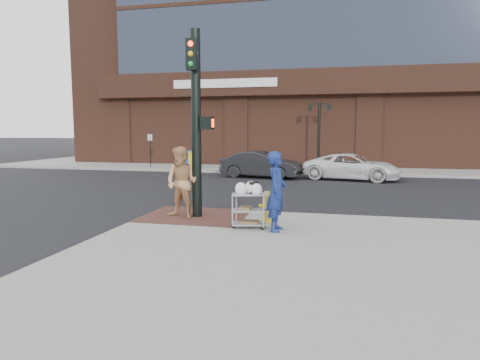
% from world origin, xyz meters
% --- Properties ---
extents(ground, '(220.00, 220.00, 0.00)m').
position_xyz_m(ground, '(0.00, 0.00, 0.00)').
color(ground, black).
rests_on(ground, ground).
extents(sidewalk_far, '(65.00, 36.00, 0.15)m').
position_xyz_m(sidewalk_far, '(12.50, 32.00, 0.07)').
color(sidewalk_far, gray).
rests_on(sidewalk_far, ground).
extents(brick_curb_ramp, '(2.80, 2.40, 0.01)m').
position_xyz_m(brick_curb_ramp, '(-0.60, 0.90, 0.16)').
color(brick_curb_ramp, '#4C2D23').
rests_on(brick_curb_ramp, sidewalk_near).
extents(lamp_post, '(1.32, 0.22, 4.00)m').
position_xyz_m(lamp_post, '(2.00, 16.00, 2.62)').
color(lamp_post, black).
rests_on(lamp_post, sidewalk_far).
extents(parking_sign, '(0.05, 0.05, 2.20)m').
position_xyz_m(parking_sign, '(-8.50, 15.00, 1.25)').
color(parking_sign, black).
rests_on(parking_sign, sidewalk_far).
extents(traffic_signal_pole, '(0.61, 0.51, 5.00)m').
position_xyz_m(traffic_signal_pole, '(-0.48, 0.77, 2.83)').
color(traffic_signal_pole, black).
rests_on(traffic_signal_pole, sidewalk_near).
extents(woman_blue, '(0.47, 0.70, 1.88)m').
position_xyz_m(woman_blue, '(1.86, -0.33, 1.09)').
color(woman_blue, navy).
rests_on(woman_blue, sidewalk_near).
extents(pedestrian_tan, '(1.08, 0.93, 1.93)m').
position_xyz_m(pedestrian_tan, '(-0.86, 0.60, 1.12)').
color(pedestrian_tan, tan).
rests_on(pedestrian_tan, sidewalk_near).
extents(sedan_dark, '(4.43, 2.17, 1.40)m').
position_xyz_m(sedan_dark, '(-0.76, 11.97, 0.70)').
color(sedan_dark, black).
rests_on(sedan_dark, ground).
extents(minivan_white, '(5.13, 3.14, 1.33)m').
position_xyz_m(minivan_white, '(3.90, 12.12, 0.66)').
color(minivan_white, white).
rests_on(minivan_white, ground).
extents(utility_cart, '(0.90, 0.65, 1.13)m').
position_xyz_m(utility_cart, '(1.18, -0.18, 0.66)').
color(utility_cart, gray).
rests_on(utility_cart, sidewalk_near).
extents(fire_hydrant, '(0.38, 0.27, 0.82)m').
position_xyz_m(fire_hydrant, '(1.48, 0.51, 0.57)').
color(fire_hydrant, yellow).
rests_on(fire_hydrant, sidewalk_near).
extents(newsbox_yellow, '(0.54, 0.52, 1.04)m').
position_xyz_m(newsbox_yellow, '(-5.70, 15.16, 0.67)').
color(newsbox_yellow, gold).
rests_on(newsbox_yellow, sidewalk_far).
extents(newsbox_blue, '(0.48, 0.44, 1.06)m').
position_xyz_m(newsbox_blue, '(-6.07, 15.66, 0.68)').
color(newsbox_blue, '#174296').
rests_on(newsbox_blue, sidewalk_far).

